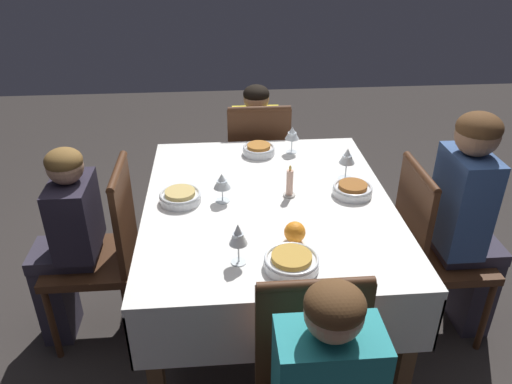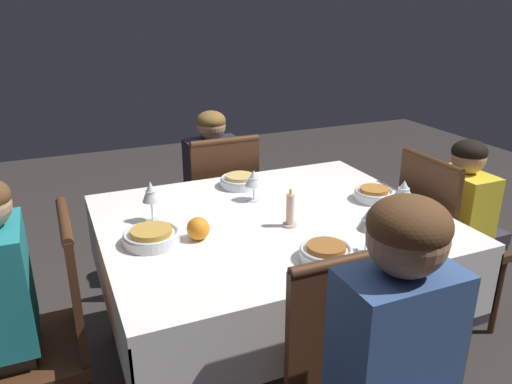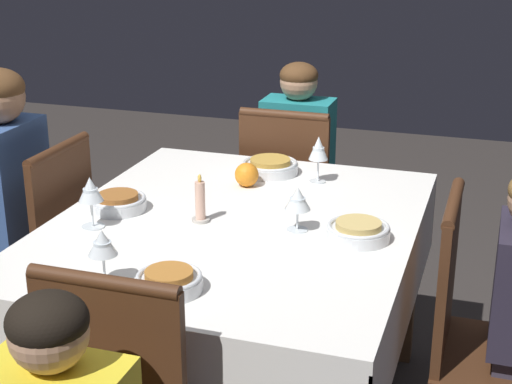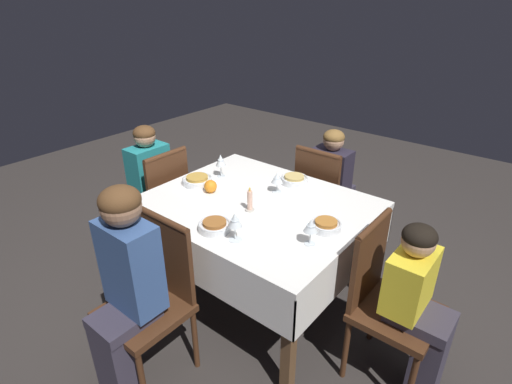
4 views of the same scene
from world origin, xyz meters
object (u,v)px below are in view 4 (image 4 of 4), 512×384
chair_east (385,297)px  orange_fruit (210,186)px  chair_west (161,200)px  bowl_north (294,179)px  person_adult_denim (125,284)px  bowl_west (197,180)px  wine_glass_north (277,178)px  wine_glass_west (221,161)px  chair_south (154,293)px  person_child_teal (146,185)px  bowl_south (215,226)px  dining_table (256,215)px  person_child_yellow (419,306)px  wine_glass_south (235,221)px  person_child_dark (333,183)px  wine_glass_east (311,226)px  bowl_east (326,225)px  chair_north (322,196)px  candle_centerpiece (250,202)px

chair_east → orange_fruit: (-1.23, -0.04, 0.29)m
chair_west → bowl_north: chair_west is taller
person_adult_denim → bowl_west: size_ratio=5.68×
wine_glass_north → bowl_west: 0.57m
wine_glass_north → wine_glass_west: bearing=-173.9°
chair_south → person_child_teal: bearing=144.1°
bowl_south → chair_east: bearing=22.7°
chair_south → bowl_south: (0.09, 0.39, 0.28)m
dining_table → person_adult_denim: 0.94m
person_child_yellow → wine_glass_south: size_ratio=6.04×
person_child_yellow → bowl_west: 1.59m
person_child_yellow → wine_glass_north: person_child_yellow is taller
person_child_dark → bowl_south: 1.36m
person_child_teal → bowl_west: size_ratio=5.23×
wine_glass_east → bowl_west: bearing=171.8°
bowl_west → person_child_yellow: bearing=0.3°
wine_glass_north → bowl_east: (0.49, -0.20, -0.07)m
bowl_north → bowl_east: same height
person_child_teal → wine_glass_north: bearing=104.3°
dining_table → bowl_east: (0.50, 0.00, 0.12)m
wine_glass_north → person_child_teal: bearing=-165.7°
chair_north → person_child_dark: (0.00, 0.17, 0.05)m
chair_south → wine_glass_east: (0.58, 0.60, 0.36)m
chair_east → person_child_yellow: bearing=-90.0°
chair_east → wine_glass_west: size_ratio=5.45×
dining_table → chair_east: 0.92m
wine_glass_east → candle_centerpiece: 0.49m
chair_west → person_child_dark: size_ratio=0.90×
orange_fruit → wine_glass_south: bearing=-32.8°
bowl_north → candle_centerpiece: (0.01, -0.50, 0.03)m
person_child_yellow → person_child_teal: person_child_teal is taller
chair_south → person_child_yellow: (1.14, 0.75, 0.03)m
bowl_south → chair_north: bearing=89.0°
wine_glass_west → orange_fruit: size_ratio=1.99×
chair_north → wine_glass_south: (0.14, -1.18, 0.37)m
chair_south → wine_glass_east: 0.91m
wine_glass_west → chair_east: bearing=-7.8°
chair_north → candle_centerpiece: (-0.01, -0.88, 0.31)m
person_child_dark → wine_glass_west: (-0.50, -0.79, 0.32)m
orange_fruit → person_child_yellow: bearing=1.8°
dining_table → bowl_north: bearing=87.2°
chair_west → wine_glass_east: chair_west is taller
person_child_yellow → orange_fruit: size_ratio=11.53×
chair_north → person_adult_denim: bearing=86.2°
bowl_south → wine_glass_west: bearing=130.6°
person_child_dark → wine_glass_north: person_child_dark is taller
wine_glass_south → bowl_east: bearing=51.5°
bowl_south → wine_glass_west: (-0.47, 0.55, 0.09)m
person_adult_denim → person_child_dark: person_adult_denim is taller
person_adult_denim → person_child_teal: 1.32m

